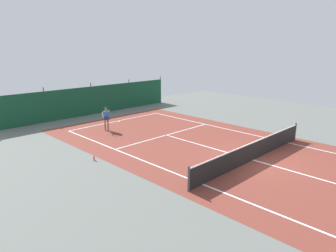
{
  "coord_description": "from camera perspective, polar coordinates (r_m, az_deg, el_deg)",
  "views": [
    {
      "loc": [
        -13.65,
        -7.54,
        5.75
      ],
      "look_at": [
        -0.63,
        5.61,
        0.9
      ],
      "focal_mm": 32.88,
      "sensor_mm": 36.0,
      "label": 1
    }
  ],
  "objects": [
    {
      "name": "ground_plane",
      "position": [
        16.62,
        15.43,
        -6.11
      ],
      "size": [
        36.0,
        36.0,
        0.0
      ],
      "primitive_type": "plane",
      "color": "slate"
    },
    {
      "name": "court_surface",
      "position": [
        16.61,
        15.43,
        -6.1
      ],
      "size": [
        11.02,
        26.6,
        0.01
      ],
      "color": "brown",
      "rests_on": "ground"
    },
    {
      "name": "tennis_net",
      "position": [
        16.45,
        15.55,
        -4.44
      ],
      "size": [
        10.12,
        0.1,
        1.1
      ],
      "color": "black",
      "rests_on": "ground"
    },
    {
      "name": "back_fence",
      "position": [
        27.67,
        -14.37,
        3.64
      ],
      "size": [
        16.3,
        0.98,
        2.7
      ],
      "color": "#14472D",
      "rests_on": "ground"
    },
    {
      "name": "tennis_player",
      "position": [
        21.67,
        -11.4,
        1.64
      ],
      "size": [
        0.85,
        0.64,
        1.64
      ],
      "rotation": [
        0.0,
        0.0,
        2.7
      ],
      "color": "#9E7051",
      "rests_on": "ground"
    },
    {
      "name": "tennis_ball_near_player",
      "position": [
        20.48,
        15.48,
        -2.06
      ],
      "size": [
        0.07,
        0.07,
        0.07
      ],
      "primitive_type": "sphere",
      "color": "#CCDB33",
      "rests_on": "ground"
    },
    {
      "name": "tennis_ball_midcourt",
      "position": [
        22.12,
        6.77,
        -0.39
      ],
      "size": [
        0.07,
        0.07,
        0.07
      ],
      "primitive_type": "sphere",
      "color": "#CCDB33",
      "rests_on": "ground"
    },
    {
      "name": "tennis_ball_by_sideline",
      "position": [
        20.91,
        -11.1,
        -1.45
      ],
      "size": [
        0.07,
        0.07,
        0.07
      ],
      "primitive_type": "sphere",
      "color": "#CCDB33",
      "rests_on": "ground"
    },
    {
      "name": "parked_car",
      "position": [
        28.28,
        -21.31,
        3.69
      ],
      "size": [
        2.29,
        4.34,
        1.68
      ],
      "rotation": [
        0.0,
        0.0,
        0.08
      ],
      "color": "maroon",
      "rests_on": "ground"
    },
    {
      "name": "water_bottle",
      "position": [
        16.38,
        -13.55,
        -5.83
      ],
      "size": [
        0.08,
        0.08,
        0.24
      ],
      "primitive_type": "cylinder",
      "color": "#D84C38",
      "rests_on": "ground"
    }
  ]
}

